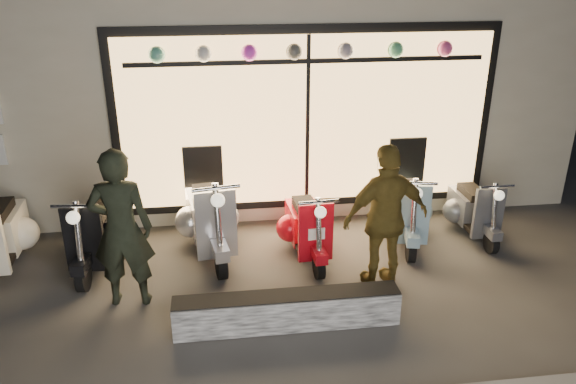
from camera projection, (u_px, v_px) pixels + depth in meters
name	position (u px, v px, depth m)	size (l,w,h in m)	color
ground	(266.00, 294.00, 6.69)	(40.00, 40.00, 0.00)	#383533
shop_building	(239.00, 49.00, 10.41)	(10.20, 6.23, 4.20)	beige
graffiti_barrier	(287.00, 310.00, 6.03)	(2.43, 0.28, 0.40)	black
scooter_silver	(209.00, 217.00, 7.58)	(0.68, 1.62, 1.15)	black
scooter_red	(306.00, 225.00, 7.51)	(0.49, 1.37, 0.98)	black
scooter_black	(99.00, 230.00, 7.30)	(0.57, 1.47, 1.05)	black
scooter_blue	(406.00, 208.00, 7.94)	(0.67, 1.48, 1.05)	black
scooter_grey	(472.00, 208.00, 8.07)	(0.41, 1.27, 0.92)	black
man	(121.00, 229.00, 6.19)	(0.69, 0.45, 1.88)	black
woman	(386.00, 218.00, 6.54)	(1.05, 0.44, 1.80)	brown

